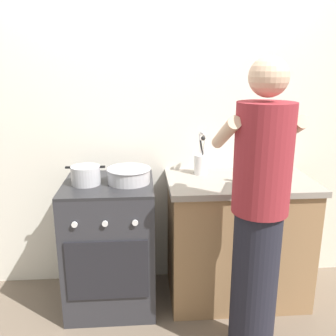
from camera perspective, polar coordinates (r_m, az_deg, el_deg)
ground at (r=2.75m, az=-0.92°, el=-21.25°), size 6.00×6.00×0.00m
back_wall at (r=2.74m, az=2.55°, el=7.24°), size 3.20×0.10×2.50m
countertop at (r=2.72m, az=10.72°, el=-10.81°), size 1.00×0.60×0.90m
stove_range at (r=2.64m, az=-8.91°, el=-11.58°), size 0.60×0.62×0.90m
pot at (r=2.45m, az=-12.73°, el=-1.10°), size 0.26×0.19×0.12m
mixing_bowl at (r=2.43m, az=-6.14°, el=-1.04°), size 0.29×0.29×0.10m
utensil_crock at (r=2.62m, az=5.20°, el=0.94°), size 0.10×0.10×0.32m
spice_bottle at (r=2.49m, az=10.63°, el=-1.16°), size 0.04×0.04×0.09m
oil_bottle at (r=2.63m, az=15.80°, el=0.59°), size 0.06×0.06×0.23m
person at (r=2.04m, az=13.96°, el=-7.59°), size 0.41×0.50×1.70m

